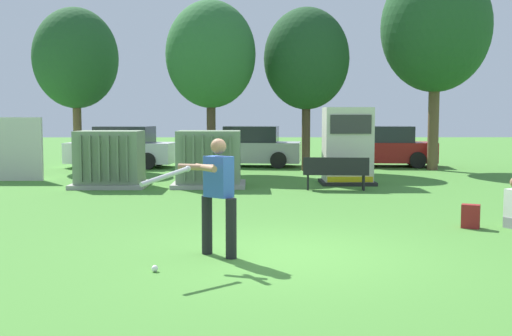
{
  "coord_description": "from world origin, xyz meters",
  "views": [
    {
      "loc": [
        -0.5,
        -9.13,
        2.09
      ],
      "look_at": [
        -0.39,
        3.5,
        1.0
      ],
      "focal_mm": 43.69,
      "sensor_mm": 36.0,
      "label": 1
    }
  ],
  "objects_px": {
    "parked_car_leftmost": "(122,148)",
    "parked_car_right_of_center": "(383,148)",
    "backpack": "(471,217)",
    "transformer_mid_west": "(209,159)",
    "batter": "(216,191)",
    "parked_car_left_of_center": "(249,148)",
    "transformer_west": "(110,160)",
    "generator_enclosure": "(347,146)",
    "sports_ball": "(155,268)",
    "park_bench": "(336,171)"
  },
  "relations": [
    {
      "from": "transformer_mid_west",
      "to": "sports_ball",
      "type": "height_order",
      "value": "transformer_mid_west"
    },
    {
      "from": "transformer_west",
      "to": "parked_car_left_of_center",
      "type": "bearing_deg",
      "value": 60.74
    },
    {
      "from": "park_bench",
      "to": "sports_ball",
      "type": "xyz_separation_m",
      "value": [
        -3.63,
        -8.91,
        -0.49
      ]
    },
    {
      "from": "park_bench",
      "to": "parked_car_left_of_center",
      "type": "xyz_separation_m",
      "value": [
        -2.42,
        8.01,
        0.22
      ]
    },
    {
      "from": "park_bench",
      "to": "backpack",
      "type": "distance_m",
      "value": 6.01
    },
    {
      "from": "backpack",
      "to": "parked_car_left_of_center",
      "type": "xyz_separation_m",
      "value": [
        -4.13,
        13.76,
        0.54
      ]
    },
    {
      "from": "parked_car_right_of_center",
      "to": "parked_car_leftmost",
      "type": "bearing_deg",
      "value": -178.1
    },
    {
      "from": "park_bench",
      "to": "parked_car_leftmost",
      "type": "bearing_deg",
      "value": 134.28
    },
    {
      "from": "sports_ball",
      "to": "parked_car_right_of_center",
      "type": "height_order",
      "value": "parked_car_right_of_center"
    },
    {
      "from": "generator_enclosure",
      "to": "batter",
      "type": "xyz_separation_m",
      "value": [
        -3.41,
        -9.61,
        -0.16
      ]
    },
    {
      "from": "park_bench",
      "to": "batter",
      "type": "relative_size",
      "value": 1.05
    },
    {
      "from": "batter",
      "to": "parked_car_leftmost",
      "type": "distance_m",
      "value": 16.32
    },
    {
      "from": "generator_enclosure",
      "to": "batter",
      "type": "relative_size",
      "value": 1.32
    },
    {
      "from": "backpack",
      "to": "sports_ball",
      "type": "bearing_deg",
      "value": -149.34
    },
    {
      "from": "backpack",
      "to": "parked_car_right_of_center",
      "type": "distance_m",
      "value": 13.79
    },
    {
      "from": "batter",
      "to": "parked_car_left_of_center",
      "type": "distance_m",
      "value": 16.05
    },
    {
      "from": "backpack",
      "to": "parked_car_leftmost",
      "type": "bearing_deg",
      "value": 124.34
    },
    {
      "from": "transformer_mid_west",
      "to": "parked_car_leftmost",
      "type": "relative_size",
      "value": 0.48
    },
    {
      "from": "transformer_mid_west",
      "to": "parked_car_leftmost",
      "type": "bearing_deg",
      "value": 120.16
    },
    {
      "from": "parked_car_leftmost",
      "to": "parked_car_right_of_center",
      "type": "relative_size",
      "value": 1.01
    },
    {
      "from": "batter",
      "to": "parked_car_right_of_center",
      "type": "height_order",
      "value": "batter"
    },
    {
      "from": "parked_car_leftmost",
      "to": "parked_car_right_of_center",
      "type": "xyz_separation_m",
      "value": [
        10.41,
        0.35,
        0.0
      ]
    },
    {
      "from": "generator_enclosure",
      "to": "backpack",
      "type": "distance_m",
      "value": 7.47
    },
    {
      "from": "sports_ball",
      "to": "backpack",
      "type": "bearing_deg",
      "value": 30.66
    },
    {
      "from": "backpack",
      "to": "transformer_mid_west",
      "type": "bearing_deg",
      "value": 128.11
    },
    {
      "from": "transformer_west",
      "to": "batter",
      "type": "height_order",
      "value": "batter"
    },
    {
      "from": "transformer_mid_west",
      "to": "generator_enclosure",
      "type": "distance_m",
      "value": 4.17
    },
    {
      "from": "park_bench",
      "to": "batter",
      "type": "distance_m",
      "value": 8.54
    },
    {
      "from": "transformer_mid_west",
      "to": "parked_car_leftmost",
      "type": "height_order",
      "value": "same"
    },
    {
      "from": "generator_enclosure",
      "to": "parked_car_leftmost",
      "type": "bearing_deg",
      "value": 142.85
    },
    {
      "from": "parked_car_leftmost",
      "to": "park_bench",
      "type": "bearing_deg",
      "value": -45.72
    },
    {
      "from": "sports_ball",
      "to": "parked_car_leftmost",
      "type": "distance_m",
      "value": 16.98
    },
    {
      "from": "backpack",
      "to": "parked_car_leftmost",
      "type": "height_order",
      "value": "parked_car_leftmost"
    },
    {
      "from": "sports_ball",
      "to": "parked_car_left_of_center",
      "type": "distance_m",
      "value": 16.98
    },
    {
      "from": "batter",
      "to": "backpack",
      "type": "bearing_deg",
      "value": 26.59
    },
    {
      "from": "park_bench",
      "to": "sports_ball",
      "type": "height_order",
      "value": "park_bench"
    },
    {
      "from": "parked_car_left_of_center",
      "to": "sports_ball",
      "type": "bearing_deg",
      "value": -94.08
    },
    {
      "from": "generator_enclosure",
      "to": "parked_car_left_of_center",
      "type": "distance_m",
      "value": 7.1
    },
    {
      "from": "generator_enclosure",
      "to": "park_bench",
      "type": "distance_m",
      "value": 1.77
    },
    {
      "from": "parked_car_left_of_center",
      "to": "backpack",
      "type": "bearing_deg",
      "value": -73.31
    },
    {
      "from": "park_bench",
      "to": "parked_car_leftmost",
      "type": "height_order",
      "value": "parked_car_leftmost"
    },
    {
      "from": "park_bench",
      "to": "parked_car_right_of_center",
      "type": "relative_size",
      "value": 0.42
    },
    {
      "from": "backpack",
      "to": "transformer_west",
      "type": "bearing_deg",
      "value": 140.7
    },
    {
      "from": "batter",
      "to": "sports_ball",
      "type": "relative_size",
      "value": 19.33
    },
    {
      "from": "sports_ball",
      "to": "parked_car_right_of_center",
      "type": "relative_size",
      "value": 0.02
    },
    {
      "from": "transformer_mid_west",
      "to": "generator_enclosure",
      "type": "bearing_deg",
      "value": 8.6
    },
    {
      "from": "transformer_west",
      "to": "transformer_mid_west",
      "type": "distance_m",
      "value": 2.86
    },
    {
      "from": "transformer_west",
      "to": "parked_car_left_of_center",
      "type": "xyz_separation_m",
      "value": [
        3.99,
        7.12,
        -0.04
      ]
    },
    {
      "from": "parked_car_right_of_center",
      "to": "sports_ball",
      "type": "bearing_deg",
      "value": -111.37
    },
    {
      "from": "generator_enclosure",
      "to": "park_bench",
      "type": "bearing_deg",
      "value": -109.41
    }
  ]
}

